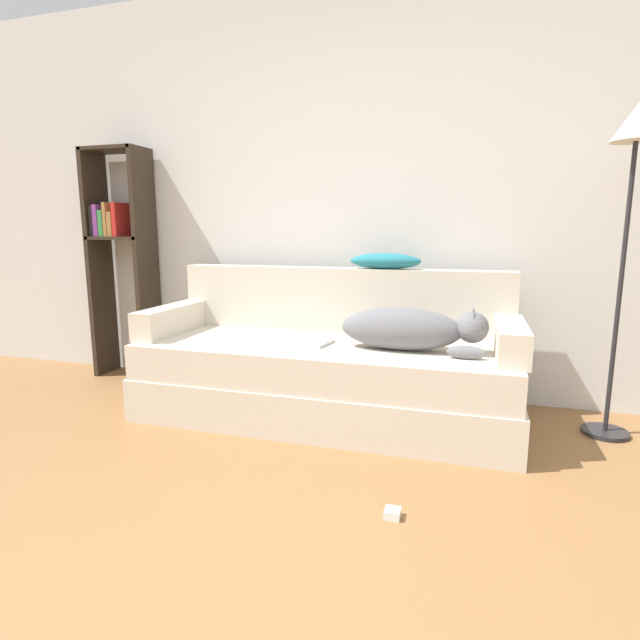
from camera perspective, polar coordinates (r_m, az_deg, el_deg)
The scene contains 11 objects.
wall_back at distance 3.42m, azimuth 5.50°, elevation 14.32°, with size 7.63×0.06×2.70m.
couch at distance 2.98m, azimuth 0.54°, elevation -6.91°, with size 2.18×0.86×0.45m.
couch_backrest at distance 3.23m, azimuth 2.34°, elevation 2.33°, with size 2.14×0.15×0.41m.
couch_arm_left at distance 3.33m, azimuth -16.52°, elevation 0.08°, with size 0.15×0.67×0.17m.
couch_arm_right at distance 2.80m, azimuth 20.93°, elevation -2.04°, with size 0.15×0.67×0.17m.
dog at distance 2.75m, azimuth 10.25°, elevation -1.01°, with size 0.79×0.26×0.25m.
laptop at distance 2.91m, azimuth -1.60°, elevation -2.47°, with size 0.31×0.24×0.02m.
throw_pillow at distance 3.13m, azimuth 7.46°, elevation 6.70°, with size 0.44×0.14×0.10m.
bookshelf at distance 4.04m, azimuth -21.89°, elevation 7.55°, with size 0.45×0.26×1.69m.
floor_lamp at distance 3.03m, azimuth 32.14°, elevation 14.23°, with size 0.24×0.24×1.72m.
power_adapter at distance 2.10m, azimuth 8.28°, elevation -21.03°, with size 0.06×0.06×0.03m.
Camera 1 is at (0.68, -0.89, 1.10)m, focal length 28.00 mm.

